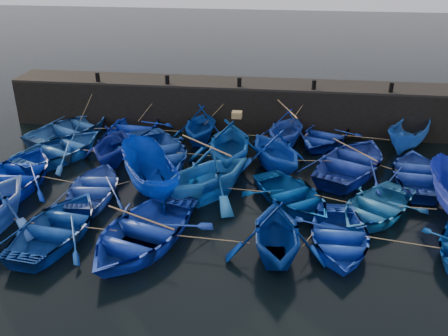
# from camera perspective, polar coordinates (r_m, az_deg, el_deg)

# --- Properties ---
(ground) EXTENTS (120.00, 120.00, 0.00)m
(ground) POSITION_cam_1_polar(r_m,az_deg,el_deg) (19.74, -1.21, -5.77)
(ground) COLOR black
(ground) RESTS_ON ground
(quay_wall) EXTENTS (26.00, 2.50, 2.50)m
(quay_wall) POSITION_cam_1_polar(r_m,az_deg,el_deg) (28.77, 1.90, 7.15)
(quay_wall) COLOR black
(quay_wall) RESTS_ON ground
(quay_top) EXTENTS (26.00, 2.50, 0.12)m
(quay_top) POSITION_cam_1_polar(r_m,az_deg,el_deg) (28.39, 1.94, 9.66)
(quay_top) COLOR black
(quay_top) RESTS_ON quay_wall
(bollard_0) EXTENTS (0.24, 0.24, 0.50)m
(bollard_0) POSITION_cam_1_polar(r_m,az_deg,el_deg) (29.30, -14.25, 10.04)
(bollard_0) COLOR black
(bollard_0) RESTS_ON quay_top
(bollard_1) EXTENTS (0.24, 0.24, 0.50)m
(bollard_1) POSITION_cam_1_polar(r_m,az_deg,el_deg) (28.10, -6.51, 10.01)
(bollard_1) COLOR black
(bollard_1) RESTS_ON quay_top
(bollard_2) EXTENTS (0.24, 0.24, 0.50)m
(bollard_2) POSITION_cam_1_polar(r_m,az_deg,el_deg) (27.44, 1.76, 9.79)
(bollard_2) COLOR black
(bollard_2) RESTS_ON quay_top
(bollard_3) EXTENTS (0.24, 0.24, 0.50)m
(bollard_3) POSITION_cam_1_polar(r_m,az_deg,el_deg) (27.35, 10.24, 9.35)
(bollard_3) COLOR black
(bollard_3) RESTS_ON quay_top
(bollard_4) EXTENTS (0.24, 0.24, 0.50)m
(bollard_4) POSITION_cam_1_polar(r_m,az_deg,el_deg) (27.84, 18.57, 8.72)
(bollard_4) COLOR black
(bollard_4) RESTS_ON quay_top
(boat_0) EXTENTS (5.85, 6.45, 1.10)m
(boat_0) POSITION_cam_1_polar(r_m,az_deg,el_deg) (28.53, -17.00, 4.39)
(boat_0) COLOR #1D4B8B
(boat_0) RESTS_ON ground
(boat_1) EXTENTS (4.26, 5.59, 1.09)m
(boat_1) POSITION_cam_1_polar(r_m,az_deg,el_deg) (27.65, -10.48, 4.42)
(boat_1) COLOR #0C28BC
(boat_1) RESTS_ON ground
(boat_2) EXTENTS (3.40, 3.92, 2.03)m
(boat_2) POSITION_cam_1_polar(r_m,az_deg,el_deg) (26.53, -2.71, 5.01)
(boat_2) COLOR navy
(boat_2) RESTS_ON ground
(boat_3) EXTENTS (4.34, 4.71, 2.07)m
(boat_3) POSITION_cam_1_polar(r_m,az_deg,el_deg) (26.07, 7.10, 4.52)
(boat_3) COLOR #1D3EAF
(boat_3) RESTS_ON ground
(boat_4) EXTENTS (4.88, 5.59, 0.97)m
(boat_4) POSITION_cam_1_polar(r_m,az_deg,el_deg) (26.98, 11.42, 3.68)
(boat_4) COLOR navy
(boat_4) RESTS_ON ground
(boat_5) EXTENTS (3.39, 4.47, 1.63)m
(boat_5) POSITION_cam_1_polar(r_m,az_deg,el_deg) (27.16, 20.38, 3.46)
(boat_5) COLOR blue
(boat_5) RESTS_ON ground
(boat_6) EXTENTS (5.48, 6.14, 1.05)m
(boat_6) POSITION_cam_1_polar(r_m,az_deg,el_deg) (25.97, -18.11, 2.12)
(boat_6) COLOR blue
(boat_6) RESTS_ON ground
(boat_7) EXTENTS (3.37, 3.88, 2.00)m
(boat_7) POSITION_cam_1_polar(r_m,az_deg,el_deg) (24.61, -12.69, 2.71)
(boat_7) COLOR navy
(boat_7) RESTS_ON ground
(boat_8) EXTENTS (6.20, 6.76, 1.15)m
(boat_8) POSITION_cam_1_polar(r_m,az_deg,el_deg) (24.50, -7.50, 1.95)
(boat_8) COLOR #1943A2
(boat_8) RESTS_ON ground
(boat_9) EXTENTS (4.34, 4.97, 2.53)m
(boat_9) POSITION_cam_1_polar(r_m,az_deg,el_deg) (23.43, 0.72, 2.89)
(boat_9) COLOR #08418F
(boat_9) RESTS_ON ground
(boat_10) EXTENTS (5.09, 5.29, 2.14)m
(boat_10) POSITION_cam_1_polar(r_m,az_deg,el_deg) (23.35, 5.95, 2.16)
(boat_10) COLOR blue
(boat_10) RESTS_ON ground
(boat_11) EXTENTS (6.08, 6.79, 1.16)m
(boat_11) POSITION_cam_1_polar(r_m,az_deg,el_deg) (23.91, 14.51, 0.73)
(boat_11) COLOR navy
(boat_11) RESTS_ON ground
(boat_12) EXTENTS (3.88, 5.08, 0.98)m
(boat_12) POSITION_cam_1_polar(r_m,az_deg,el_deg) (23.86, 21.31, -0.53)
(boat_12) COLOR #203D9F
(boat_12) RESTS_ON ground
(boat_13) EXTENTS (4.13, 5.57, 1.11)m
(boat_13) POSITION_cam_1_polar(r_m,az_deg,el_deg) (23.79, -22.54, -0.66)
(boat_13) COLOR #011F96
(boat_13) RESTS_ON ground
(boat_14) EXTENTS (3.45, 4.56, 0.89)m
(boat_14) POSITION_cam_1_polar(r_m,az_deg,el_deg) (21.88, -14.52, -2.02)
(boat_14) COLOR blue
(boat_14) RESTS_ON ground
(boat_15) EXTENTS (4.14, 5.25, 1.93)m
(boat_15) POSITION_cam_1_polar(r_m,az_deg,el_deg) (21.30, -8.59, -0.67)
(boat_15) COLOR #002898
(boat_15) RESTS_ON ground
(boat_16) EXTENTS (6.01, 6.06, 2.41)m
(boat_16) POSITION_cam_1_polar(r_m,az_deg,el_deg) (20.61, -2.03, -0.55)
(boat_16) COLOR #165BB0
(boat_16) RESTS_ON ground
(boat_17) EXTENTS (5.13, 5.43, 0.92)m
(boat_17) POSITION_cam_1_polar(r_m,az_deg,el_deg) (20.61, 7.83, -3.13)
(boat_17) COLOR navy
(boat_17) RESTS_ON ground
(boat_18) EXTENTS (5.20, 5.51, 0.93)m
(boat_18) POSITION_cam_1_polar(r_m,az_deg,el_deg) (20.47, 16.90, -4.26)
(boat_18) COLOR #2069AB
(boat_18) RESTS_ON ground
(boat_21) EXTENTS (4.04, 5.24, 1.01)m
(boat_21) POSITION_cam_1_polar(r_m,az_deg,el_deg) (19.27, -18.46, -6.32)
(boat_21) COLOR navy
(boat_21) RESTS_ON ground
(boat_22) EXTENTS (5.44, 6.47, 1.15)m
(boat_22) POSITION_cam_1_polar(r_m,az_deg,el_deg) (18.06, -9.43, -7.22)
(boat_22) COLOR #1634AD
(boat_22) RESTS_ON ground
(boat_23) EXTENTS (3.80, 4.30, 2.11)m
(boat_23) POSITION_cam_1_polar(r_m,az_deg,el_deg) (17.01, 6.03, -7.31)
(boat_23) COLOR navy
(boat_23) RESTS_ON ground
(boat_24) EXTENTS (3.18, 4.43, 0.91)m
(boat_24) POSITION_cam_1_polar(r_m,az_deg,el_deg) (18.24, 12.98, -7.66)
(boat_24) COLOR blue
(boat_24) RESTS_ON ground
(wooden_crate) EXTENTS (0.45, 0.43, 0.28)m
(wooden_crate) POSITION_cam_1_polar(r_m,az_deg,el_deg) (22.90, 1.49, 6.11)
(wooden_crate) COLOR olive
(wooden_crate) RESTS_ON boat_9
(mooring_ropes) EXTENTS (17.90, 11.97, 2.10)m
(mooring_ropes) POSITION_cam_1_polar(r_m,az_deg,el_deg) (23.71, 1.50, 2.14)
(mooring_ropes) COLOR tan
(mooring_ropes) RESTS_ON ground
(loose_oars) EXTENTS (10.32, 11.98, 1.33)m
(loose_oars) POSITION_cam_1_polar(r_m,az_deg,el_deg) (21.49, 3.70, 2.05)
(loose_oars) COLOR #99724C
(loose_oars) RESTS_ON ground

